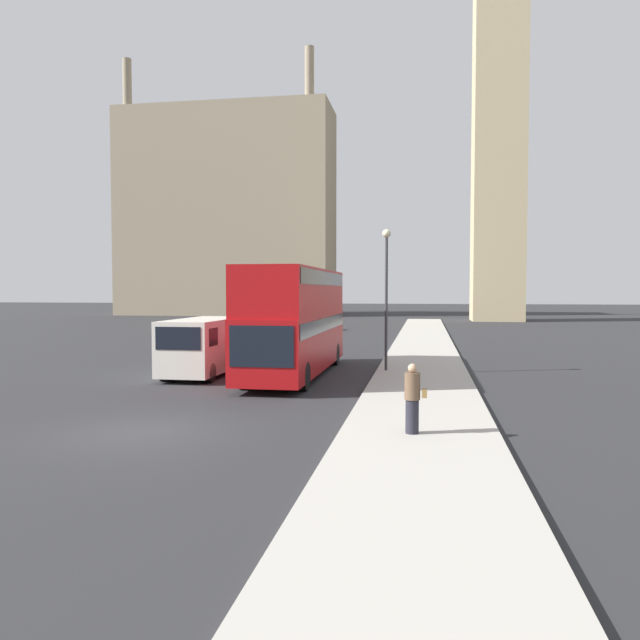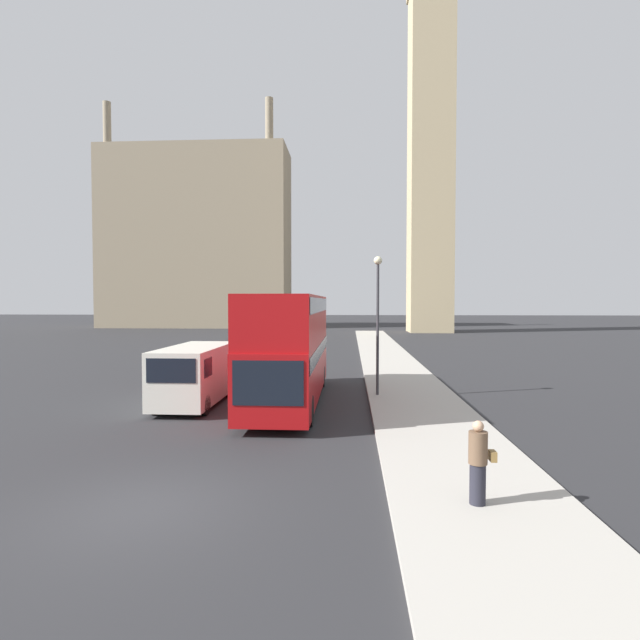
# 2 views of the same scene
# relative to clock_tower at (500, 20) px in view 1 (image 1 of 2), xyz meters

# --- Properties ---
(ground_plane) EXTENTS (300.00, 300.00, 0.00)m
(ground_plane) POSITION_rel_clock_tower_xyz_m (-15.20, -60.25, -34.34)
(ground_plane) COLOR #28282B
(sidewalk_strip) EXTENTS (3.82, 120.00, 0.15)m
(sidewalk_strip) POSITION_rel_clock_tower_xyz_m (-8.29, -60.25, -34.26)
(sidewalk_strip) COLOR #ADA89E
(sidewalk_strip) RESTS_ON ground_plane
(clock_tower) EXTENTS (6.19, 6.36, 66.93)m
(clock_tower) POSITION_rel_clock_tower_xyz_m (0.00, 0.00, 0.00)
(clock_tower) COLOR tan
(clock_tower) RESTS_ON ground_plane
(building_block_distant) EXTENTS (30.34, 10.24, 35.66)m
(building_block_distant) POSITION_rel_clock_tower_xyz_m (-36.41, 11.84, -19.68)
(building_block_distant) COLOR gray
(building_block_distant) RESTS_ON ground_plane
(red_double_decker_bus) EXTENTS (2.51, 11.05, 4.41)m
(red_double_decker_bus) POSITION_rel_clock_tower_xyz_m (-13.46, -49.57, -31.89)
(red_double_decker_bus) COLOR #A80F11
(red_double_decker_bus) RESTS_ON ground_plane
(white_van) EXTENTS (2.11, 5.50, 2.36)m
(white_van) POSITION_rel_clock_tower_xyz_m (-17.23, -50.30, -33.07)
(white_van) COLOR silver
(white_van) RESTS_ON ground_plane
(pedestrian) EXTENTS (0.53, 0.37, 1.67)m
(pedestrian) POSITION_rel_clock_tower_xyz_m (-8.45, -60.01, -33.35)
(pedestrian) COLOR #23232D
(pedestrian) RESTS_ON sidewalk_strip
(street_lamp) EXTENTS (0.36, 0.36, 5.97)m
(street_lamp) POSITION_rel_clock_tower_xyz_m (-9.80, -48.39, -30.29)
(street_lamp) COLOR #38383D
(street_lamp) RESTS_ON sidewalk_strip
(parked_sedan) EXTENTS (1.79, 4.43, 1.48)m
(parked_sedan) POSITION_rel_clock_tower_xyz_m (-17.91, -20.59, -33.66)
(parked_sedan) COLOR silver
(parked_sedan) RESTS_ON ground_plane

